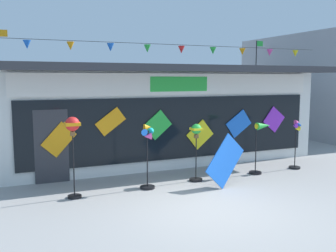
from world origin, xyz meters
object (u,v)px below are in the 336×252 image
object	(u,v)px
kite_shop_building	(146,110)
wind_spinner_center_left	(196,141)
display_kite_on_ground	(225,161)
wind_spinner_left	(148,149)
wind_spinner_center_right	(261,138)
wind_spinner_right	(296,141)
wind_spinner_far_left	(73,134)

from	to	relation	value
kite_shop_building	wind_spinner_center_left	size ratio (longest dim) A/B	6.87
display_kite_on_ground	wind_spinner_left	bearing A→B (deg)	162.51
wind_spinner_left	wind_spinner_center_right	size ratio (longest dim) A/B	1.10
wind_spinner_left	display_kite_on_ground	world-z (taller)	wind_spinner_left
wind_spinner_right	wind_spinner_center_left	bearing A→B (deg)	-179.55
wind_spinner_right	display_kite_on_ground	distance (m)	3.21
wind_spinner_right	display_kite_on_ground	world-z (taller)	wind_spinner_right
wind_spinner_center_left	display_kite_on_ground	bearing A→B (deg)	-60.91
wind_spinner_left	wind_spinner_far_left	bearing A→B (deg)	-179.79
wind_spinner_right	display_kite_on_ground	size ratio (longest dim) A/B	1.20
wind_spinner_far_left	wind_spinner_right	xyz separation A→B (m)	(6.90, 0.22, -0.65)
wind_spinner_left	wind_spinner_center_left	bearing A→B (deg)	7.05
kite_shop_building	wind_spinner_far_left	distance (m)	5.72
wind_spinner_center_left	wind_spinner_center_right	distance (m)	2.18
display_kite_on_ground	wind_spinner_right	bearing A→B (deg)	14.86
wind_spinner_far_left	wind_spinner_left	size ratio (longest dim) A/B	1.15
wind_spinner_left	display_kite_on_ground	bearing A→B (deg)	-17.49
kite_shop_building	wind_spinner_far_left	xyz separation A→B (m)	(-3.48, -4.53, -0.09)
kite_shop_building	wind_spinner_center_left	distance (m)	4.37
wind_spinner_center_left	wind_spinner_center_right	world-z (taller)	wind_spinner_center_left
wind_spinner_far_left	display_kite_on_ground	xyz separation A→B (m)	(3.80, -0.60, -0.85)
wind_spinner_left	wind_spinner_right	distance (m)	5.04
kite_shop_building	wind_spinner_right	world-z (taller)	kite_shop_building
kite_shop_building	display_kite_on_ground	world-z (taller)	kite_shop_building
wind_spinner_center_right	display_kite_on_ground	distance (m)	1.94
kite_shop_building	display_kite_on_ground	distance (m)	5.23
wind_spinner_left	wind_spinner_right	size ratio (longest dim) A/B	1.09
kite_shop_building	wind_spinner_left	xyz separation A→B (m)	(-1.62, -4.52, -0.58)
wind_spinner_center_left	wind_spinner_center_right	size ratio (longest dim) A/B	1.03
wind_spinner_center_left	display_kite_on_ground	size ratio (longest dim) A/B	1.23
wind_spinner_right	display_kite_on_ground	bearing A→B (deg)	-165.14
kite_shop_building	wind_spinner_center_right	distance (m)	4.84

